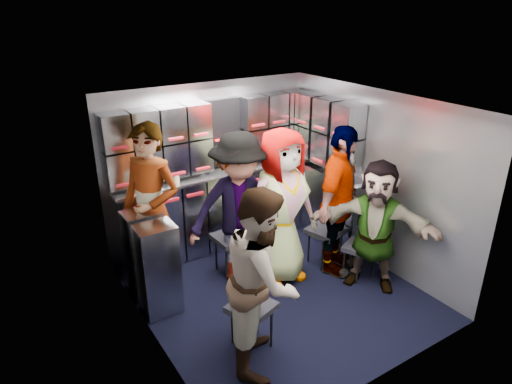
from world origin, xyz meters
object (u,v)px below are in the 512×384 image
attendant_arc_c (281,207)px  jump_seat_near_right (360,248)px  jump_seat_mid_left (232,239)px  attendant_arc_b (239,210)px  jump_seat_center (271,243)px  attendant_arc_d (339,202)px  jump_seat_mid_right (326,232)px  attendant_arc_e (375,226)px  jump_seat_near_left (252,309)px  attendant_arc_a (263,279)px  attendant_standing (152,211)px

attendant_arc_c → jump_seat_near_right: bearing=-32.2°
jump_seat_mid_left → attendant_arc_c: attendant_arc_c is taller
attendant_arc_b → attendant_arc_c: (0.39, -0.24, 0.02)m
jump_seat_center → attendant_arc_d: (0.65, -0.40, 0.52)m
jump_seat_mid_right → attendant_arc_b: (-1.04, 0.27, 0.46)m
attendant_arc_e → jump_seat_near_left: bearing=-122.0°
jump_seat_center → jump_seat_near_right: size_ratio=0.95×
jump_seat_near_right → attendant_arc_b: attendant_arc_b is taller
attendant_arc_c → attendant_arc_e: 1.04m
jump_seat_mid_right → attendant_arc_e: 0.72m
attendant_arc_a → attendant_arc_c: size_ratio=0.93×
attendant_arc_b → attendant_arc_d: 1.14m
jump_seat_near_right → attendant_arc_a: size_ratio=0.28×
jump_seat_near_right → attendant_arc_b: (-1.18, 0.72, 0.51)m
jump_seat_mid_right → attendant_arc_b: bearing=165.4°
attendant_arc_a → attendant_arc_b: attendant_arc_b is taller
jump_seat_mid_right → jump_seat_near_right: jump_seat_mid_right is taller
jump_seat_center → attendant_arc_b: size_ratio=0.25×
jump_seat_mid_left → attendant_arc_d: (1.04, -0.63, 0.47)m
attendant_standing → attendant_arc_c: bearing=30.5°
jump_seat_center → attendant_arc_e: 1.21m
jump_seat_near_left → jump_seat_mid_left: bearing=68.1°
jump_seat_mid_left → attendant_arc_e: size_ratio=0.32×
jump_seat_near_left → attendant_arc_d: bearing=20.5°
jump_seat_mid_left → attendant_arc_e: 1.63m
attendant_arc_d → jump_seat_mid_left: bearing=119.4°
attendant_standing → attendant_arc_d: (1.91, -0.80, -0.06)m
attendant_arc_d → jump_seat_near_right: bearing=-92.1°
jump_seat_center → attendant_arc_d: bearing=-31.4°
jump_seat_near_left → jump_seat_mid_right: jump_seat_mid_right is taller
attendant_arc_e → attendant_arc_b: bearing=-163.5°
jump_seat_mid_left → attendant_arc_a: size_ratio=0.29×
jump_seat_mid_left → jump_seat_mid_right: jump_seat_mid_left is taller
jump_seat_center → attendant_arc_a: (-0.88, -1.15, 0.46)m
jump_seat_mid_right → attendant_arc_c: attendant_arc_c is taller
jump_seat_near_right → attendant_arc_d: 0.60m
jump_seat_near_right → attendant_standing: 2.38m
jump_seat_near_right → attendant_arc_c: bearing=148.4°
attendant_arc_c → attendant_arc_d: size_ratio=1.01×
jump_seat_center → attendant_arc_a: 1.52m
jump_seat_near_left → jump_seat_mid_left: jump_seat_mid_left is taller
attendant_arc_e → jump_seat_near_right: bearing=143.7°
jump_seat_near_right → attendant_arc_c: (-0.79, 0.48, 0.53)m
jump_seat_center → attendant_arc_a: size_ratio=0.26×
jump_seat_near_left → attendant_arc_a: 0.47m
jump_seat_mid_left → attendant_arc_e: (1.18, -1.08, 0.32)m
jump_seat_mid_right → attendant_arc_d: 0.50m
jump_seat_mid_right → jump_seat_near_right: size_ratio=1.05×
jump_seat_mid_left → attendant_arc_a: 1.52m
jump_seat_mid_left → jump_seat_center: size_ratio=1.09×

